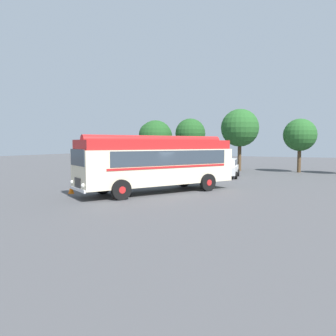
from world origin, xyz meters
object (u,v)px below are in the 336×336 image
at_px(car_mid_left, 197,166).
at_px(car_mid_right, 227,168).
at_px(car_near_left, 173,166).
at_px(box_van, 141,160).
at_px(traffic_cone, 71,189).
at_px(vintage_bus, 158,162).

xyz_separation_m(car_mid_left, car_mid_right, (3.07, -0.70, 0.00)).
bearing_deg(car_mid_right, car_near_left, 171.68).
distance_m(car_near_left, car_mid_left, 2.52).
relative_size(car_near_left, box_van, 0.73).
bearing_deg(traffic_cone, vintage_bus, 30.34).
relative_size(car_near_left, traffic_cone, 7.65).
height_order(car_near_left, box_van, box_van).
xyz_separation_m(car_mid_right, box_van, (-8.68, -0.14, 0.52)).
xyz_separation_m(box_van, traffic_cone, (2.50, -13.17, -1.09)).
relative_size(car_near_left, car_mid_right, 0.96).
relative_size(box_van, traffic_cone, 10.51).
bearing_deg(traffic_cone, car_mid_right, 65.10).
relative_size(vintage_bus, car_mid_left, 2.28).
bearing_deg(traffic_cone, car_mid_left, 77.48).
bearing_deg(vintage_bus, box_van, 123.63).
height_order(car_mid_left, car_mid_right, same).
relative_size(car_mid_right, box_van, 0.76).
relative_size(vintage_bus, car_near_left, 2.34).
relative_size(vintage_bus, box_van, 1.70).
height_order(vintage_bus, car_mid_right, vintage_bus).
relative_size(car_mid_left, traffic_cone, 7.83).
bearing_deg(car_mid_left, car_near_left, 177.32).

